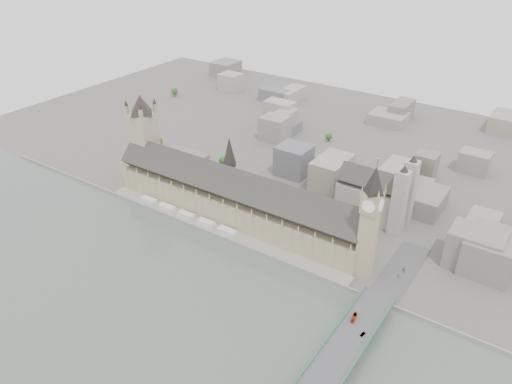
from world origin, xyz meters
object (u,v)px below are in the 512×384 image
Objects in this scene: red_bus_north at (354,318)px; westminster_bridge at (338,359)px; palace_of_westminster at (235,198)px; westminster_abbey at (376,196)px; victoria_tower at (144,136)px; car_approach at (404,270)px; car_silver at (363,334)px; elizabeth_tower at (370,216)px.

westminster_bridge is at bearing -90.37° from red_bus_north.
westminster_abbey reaches higher than palace_of_westminster.
red_bus_north is at bearing -15.76° from victoria_tower.
westminster_bridge is 35.76m from red_bus_north.
westminster_bridge is 68.65× the size of car_approach.
palace_of_westminster reaches higher than westminster_bridge.
westminster_abbey is 15.05× the size of car_silver.
palace_of_westminster is at bearing 164.43° from car_silver.
car_approach is at bearing 73.11° from red_bus_north.
car_approach is (167.29, -0.05, -11.77)m from palace_of_westminster.
victoria_tower reaches higher than westminster_abbey.
westminster_bridge is (162.00, -107.20, -17.58)m from palace_of_westminster.
westminster_bridge is at bearing -74.36° from westminster_abbey.
elizabeth_tower is at bearing 123.69° from car_silver.
victoria_tower reaches higher than car_silver.
victoria_tower is 10.17× the size of red_bus_north.
car_silver reaches higher than westminster_bridge.
palace_of_westminster is 134.09m from westminster_abbey.
victoria_tower is 293.05m from red_bus_north.
elizabeth_tower is 111.81m from westminster_bridge.
westminster_bridge is at bearing -75.89° from elizabeth_tower.
elizabeth_tower is (138.00, -11.70, 35.38)m from palace_of_westminster.
westminster_bridge is (284.00, -113.50, -50.08)m from victoria_tower.
palace_of_westminster is 173.15m from red_bus_north.
car_silver is (168.26, -83.01, -11.71)m from palace_of_westminster.
palace_of_westminster reaches higher than car_silver.
elizabeth_tower is at bearing 104.11° from westminster_bridge.
westminster_abbey is 6.92× the size of red_bus_north.
car_approach is (5.29, 107.15, 5.81)m from westminster_bridge.
elizabeth_tower reaches higher than red_bus_north.
car_approach reaches higher than westminster_bridge.
car_silver is (6.26, 24.19, 5.87)m from westminster_bridge.
car_silver is (57.34, -158.31, -14.09)m from westminster_abbey.
red_bus_north is at bearing 147.68° from car_silver.
elizabeth_tower reaches higher than westminster_abbey.
red_bus_north is at bearing -119.47° from car_approach.
palace_of_westminster is 0.82× the size of westminster_bridge.
palace_of_westminster is 3.90× the size of westminster_abbey.
elizabeth_tower is 78.75m from red_bus_north.
red_bus_north is (156.90, -72.41, -11.09)m from palace_of_westminster.
car_approach is (-0.97, 82.96, -0.06)m from car_silver.
westminster_abbey is (110.92, 75.30, 2.38)m from palace_of_westminster.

